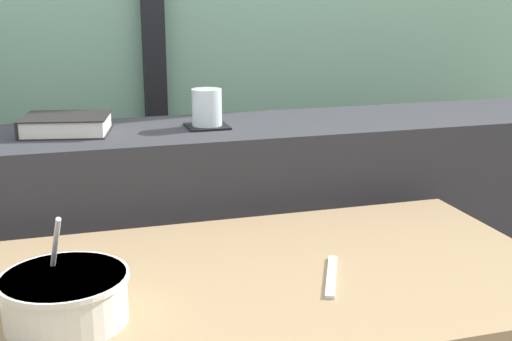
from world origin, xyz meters
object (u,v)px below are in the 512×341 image
Objects in this scene: soup_bowl at (66,298)px; juice_glass at (207,109)px; closed_book at (66,124)px; fork_utensil at (331,276)px; coaster_square at (207,126)px.

juice_glass is at bearing 60.15° from soup_bowl.
closed_book is at bearing 87.91° from soup_bowl.
fork_utensil is (0.09, -0.59, -0.20)m from juice_glass.
coaster_square is 0.45× the size of closed_book.
soup_bowl is at bearing -92.09° from closed_book.
coaster_square is 1.12× the size of juice_glass.
coaster_square is at bearing 180.00° from juice_glass.
soup_bowl reaches higher than fork_utensil.
juice_glass reaches higher than fork_utensil.
soup_bowl is (-0.36, -0.62, -0.16)m from juice_glass.
coaster_square is 0.59× the size of fork_utensil.
juice_glass is at bearing 0.00° from coaster_square.
fork_utensil is at bearing 4.40° from soup_bowl.
juice_glass is (0.00, 0.00, 0.04)m from coaster_square.
closed_book reaches higher than coaster_square.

